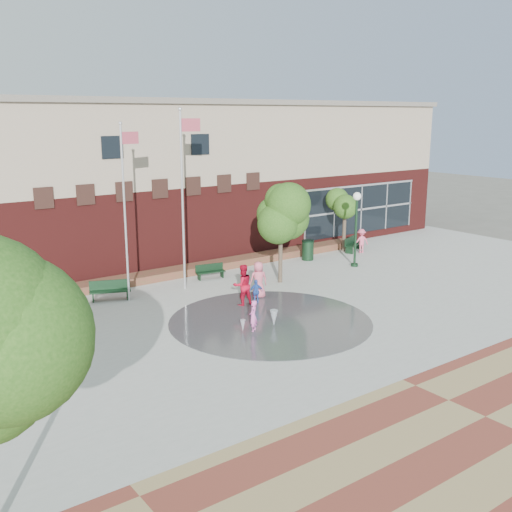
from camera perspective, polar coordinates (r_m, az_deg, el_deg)
ground at (r=22.80m, az=6.03°, el=-8.26°), size 120.00×120.00×0.00m
plaza_concrete at (r=25.70m, az=0.00°, el=-5.64°), size 46.00×18.00×0.01m
paver_band at (r=18.73m, az=21.02°, el=-14.13°), size 46.00×6.00×0.01m
splash_pad at (r=24.95m, az=1.37°, el=-6.24°), size 8.40×8.40×0.01m
library_building at (r=36.25m, az=-12.82°, el=7.12°), size 44.40×10.40×9.20m
flower_bed at (r=31.87m, az=-8.12°, el=-2.01°), size 26.00×1.20×0.40m
flagpole_left at (r=27.26m, az=-12.35°, el=4.87°), size 0.95×0.18×8.07m
flagpole_right at (r=28.70m, az=-6.94°, el=6.22°), size 1.06×0.25×8.68m
lamp_right at (r=33.64m, az=9.52°, el=3.32°), size 0.45×0.45×4.21m
bench_left at (r=28.37m, az=-13.72°, el=-3.57°), size 1.90×1.15×0.93m
bench_mid at (r=31.25m, az=-4.36°, el=-1.75°), size 1.59×0.70×0.77m
bench_right at (r=37.85m, az=9.29°, el=0.87°), size 1.93×1.20×0.94m
trash_can at (r=35.21m, az=4.96°, el=0.56°), size 0.73×0.73×1.19m
tree_mid at (r=29.80m, az=2.38°, el=4.18°), size 2.95×2.95×4.98m
tree_small_right at (r=37.33m, az=8.48°, el=4.92°), size 2.40×2.40×4.10m
water_jet_a at (r=24.36m, az=1.71°, el=-6.74°), size 0.34×0.34×0.66m
water_jet_b at (r=23.75m, az=-1.26°, el=-7.28°), size 0.22×0.22×0.49m
child_splash at (r=23.60m, az=-0.27°, el=-5.76°), size 0.56×0.53×1.28m
adult_red at (r=26.71m, az=-1.29°, el=-2.79°), size 1.00×0.83×1.89m
adult_pink at (r=27.81m, az=0.24°, el=-2.29°), size 0.98×0.78×1.74m
child_blue at (r=27.04m, az=0.02°, el=-3.42°), size 0.71×0.49×1.13m
person_bench at (r=37.47m, az=9.99°, el=1.42°), size 1.09×0.81×1.50m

